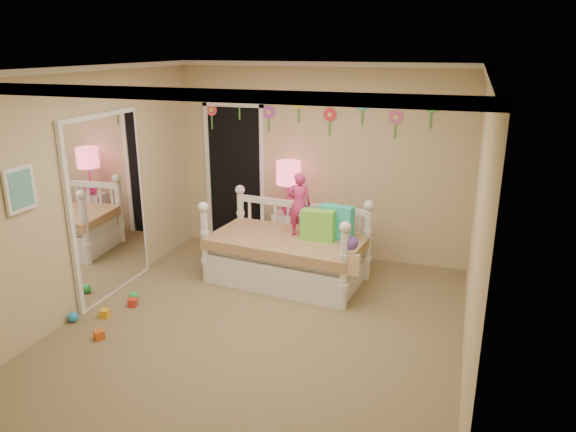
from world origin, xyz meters
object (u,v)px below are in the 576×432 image
(daybed, at_px, (287,242))
(table_lamp, at_px, (288,179))
(child, at_px, (299,204))
(nightstand, at_px, (288,236))

(daybed, relative_size, table_lamp, 2.63)
(daybed, bearing_deg, child, 53.12)
(nightstand, bearing_deg, daybed, -69.92)
(nightstand, relative_size, table_lamp, 0.88)
(daybed, distance_m, nightstand, 0.78)
(child, relative_size, nightstand, 1.25)
(nightstand, bearing_deg, table_lamp, 0.00)
(nightstand, bearing_deg, child, -57.30)
(child, bearing_deg, table_lamp, -73.96)
(table_lamp, bearing_deg, child, -60.46)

